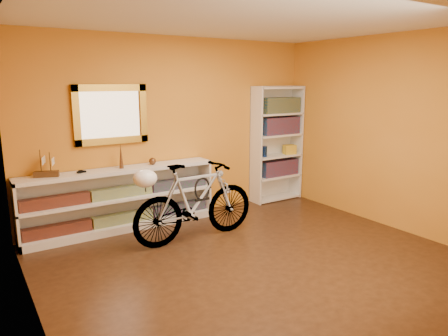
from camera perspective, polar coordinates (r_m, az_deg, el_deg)
floor at (r=4.76m, az=4.68°, el=-12.83°), size 4.50×4.00×0.01m
ceiling at (r=4.36m, az=5.29°, el=20.06°), size 4.50×4.00×0.01m
back_wall at (r=6.07m, az=-6.70°, el=5.39°), size 4.50×0.01×2.60m
left_wall at (r=3.51m, az=-25.68°, el=-0.53°), size 0.01×4.00×2.60m
right_wall at (r=6.01m, az=22.32°, el=4.51°), size 0.01×4.00×2.60m
gilt_mirror at (r=5.66m, az=-15.31°, el=7.12°), size 0.98×0.06×0.78m
wall_socket at (r=6.69m, az=0.54°, el=-3.08°), size 0.09×0.02×0.09m
console_unit at (r=5.73m, az=-13.93°, el=-4.22°), size 2.60×0.35×0.85m
cd_row_lower at (r=5.78m, az=-13.74°, el=-6.70°), size 2.50×0.13×0.14m
cd_row_upper at (r=5.68m, az=-13.92°, el=-3.21°), size 2.50×0.13×0.14m
model_ship at (r=5.38m, az=-23.40°, el=0.60°), size 0.30×0.19×0.33m
toy_car at (r=5.49m, az=-19.04°, el=-0.63°), size 0.00×0.00×0.00m
bronze_ornament at (r=5.60m, az=-14.02°, el=1.65°), size 0.06×0.06×0.34m
decorative_orb at (r=5.77m, az=-9.83°, el=0.93°), size 0.10×0.10×0.10m
bookcase at (r=6.95m, az=7.29°, el=3.29°), size 0.90×0.30×1.90m
book_row_a at (r=7.05m, az=7.52°, el=0.06°), size 0.70×0.22×0.26m
book_row_b at (r=6.94m, az=7.68°, el=5.81°), size 0.70×0.22×0.28m
book_row_c at (r=6.91m, az=7.76°, el=8.57°), size 0.70×0.22×0.25m
travel_mug at (r=6.78m, az=5.63°, el=2.28°), size 0.08×0.08×0.18m
red_tin at (r=6.78m, az=5.96°, el=8.28°), size 0.18×0.18×0.19m
yellow_bag at (r=7.10m, az=9.03°, el=2.54°), size 0.22×0.18×0.15m
bicycle at (r=5.21m, az=-3.97°, el=-4.62°), size 0.45×1.71×1.00m
helmet at (r=4.84m, az=-10.81°, el=-1.42°), size 0.28×0.27×0.21m
u_lock at (r=5.22m, az=-3.02°, el=-2.87°), size 0.22×0.02×0.22m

